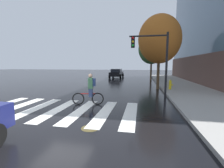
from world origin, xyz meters
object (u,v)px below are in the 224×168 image
Objects in this scene: manhole_cover at (91,128)px; traffic_light_near at (154,54)px; street_tree_near at (159,39)px; street_tree_mid at (152,49)px; fire_hydrant at (170,85)px; sedan_mid at (117,73)px; cyclist at (90,89)px.

traffic_light_near reaches higher than manhole_cover.
street_tree_near is at bearing 71.19° from manhole_cover.
street_tree_mid is (3.03, 17.36, 4.31)m from manhole_cover.
traffic_light_near is 5.38× the size of fire_hydrant.
street_tree_near is (5.55, -11.57, 3.56)m from sedan_mid.
traffic_light_near is 11.89m from street_tree_mid.
fire_hydrant is 0.12× the size of street_tree_mid.
sedan_mid is at bearing 107.59° from traffic_light_near.
sedan_mid is 0.68× the size of street_tree_mid.
cyclist is 7.44m from fire_hydrant.
street_tree_near reaches higher than street_tree_mid.
fire_hydrant is at bearing -83.45° from street_tree_mid.
street_tree_mid is at bearing -32.43° from sedan_mid.
street_tree_near is 8.12m from street_tree_mid.
traffic_light_near is at bearing -101.12° from street_tree_near.
traffic_light_near is (4.83, -15.23, 2.10)m from sedan_mid.
manhole_cover is 10.67m from street_tree_near.
street_tree_mid reaches higher than fire_hydrant.
sedan_mid is at bearing 94.46° from cyclist.
sedan_mid is 7.35m from street_tree_mid.
manhole_cover is at bearing -83.42° from sedan_mid.
sedan_mid is 0.68× the size of street_tree_near.
cyclist reaches higher than fire_hydrant.
fire_hydrant is (6.46, -12.39, -0.23)m from sedan_mid.
sedan_mid is at bearing 96.58° from manhole_cover.
manhole_cover is 0.38× the size of cyclist.
cyclist reaches higher than sedan_mid.
fire_hydrant is (4.05, 8.42, 0.53)m from manhole_cover.
street_tree_mid is at bearing 87.07° from traffic_light_near.
street_tree_near is 1.00× the size of street_tree_mid.
traffic_light_near is (3.43, 2.60, 2.02)m from cyclist.
manhole_cover is 0.15× the size of traffic_light_near.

